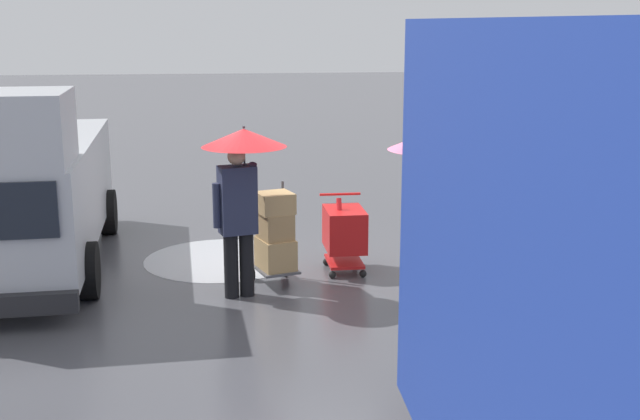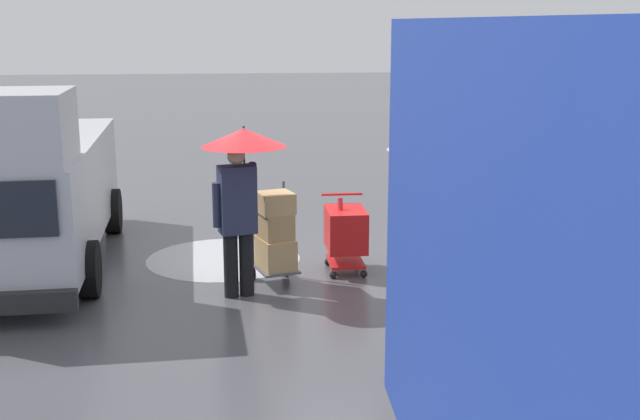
# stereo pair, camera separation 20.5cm
# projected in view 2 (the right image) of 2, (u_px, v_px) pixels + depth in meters

# --- Properties ---
(ground_plane) EXTENTS (90.00, 90.00, 0.00)m
(ground_plane) POSITION_uv_depth(u_px,v_px,m) (295.00, 280.00, 10.79)
(ground_plane) COLOR #4C4C51
(slush_patch_under_van) EXTENTS (2.23, 2.23, 0.01)m
(slush_patch_under_van) POSITION_uv_depth(u_px,v_px,m) (224.00, 259.00, 11.77)
(slush_patch_under_van) COLOR #ADAFB5
(slush_patch_under_van) RESTS_ON ground
(cargo_van_parked_right) EXTENTS (2.38, 5.42, 2.60)m
(cargo_van_parked_right) POSITION_uv_depth(u_px,v_px,m) (23.00, 186.00, 11.04)
(cargo_van_parked_right) COLOR #B7BABF
(cargo_van_parked_right) RESTS_ON ground
(shopping_cart_vendor) EXTENTS (0.58, 0.82, 1.04)m
(shopping_cart_vendor) POSITION_uv_depth(u_px,v_px,m) (346.00, 231.00, 11.06)
(shopping_cart_vendor) COLOR red
(shopping_cart_vendor) RESTS_ON ground
(hand_dolly_boxes) EXTENTS (0.68, 0.81, 1.32)m
(hand_dolly_boxes) POSITION_uv_depth(u_px,v_px,m) (275.00, 234.00, 10.48)
(hand_dolly_boxes) COLOR #515156
(hand_dolly_boxes) RESTS_ON ground
(pedestrian_pink_side) EXTENTS (1.04, 1.04, 2.15)m
(pedestrian_pink_side) POSITION_uv_depth(u_px,v_px,m) (241.00, 172.00, 9.85)
(pedestrian_pink_side) COLOR black
(pedestrian_pink_side) RESTS_ON ground
(pedestrian_black_side) EXTENTS (1.04, 1.04, 2.15)m
(pedestrian_black_side) POSITION_uv_depth(u_px,v_px,m) (433.00, 176.00, 9.56)
(pedestrian_black_side) COLOR black
(pedestrian_black_side) RESTS_ON ground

